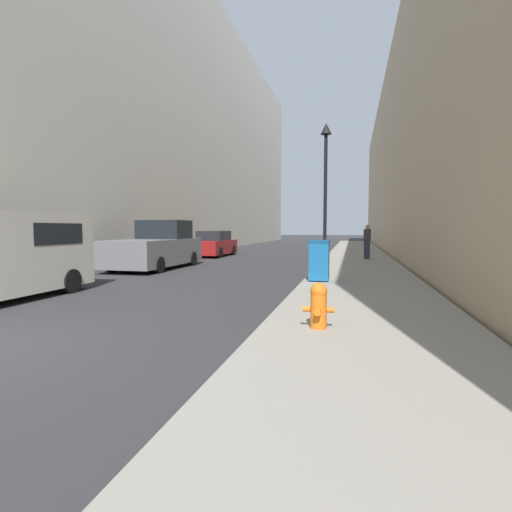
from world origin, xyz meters
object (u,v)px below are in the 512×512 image
trash_bin (319,260)px  lamppost (326,176)px  pedestrian_on_sidewalk (367,242)px  pickup_truck (157,248)px  fire_hydrant (319,304)px  parked_sedan_near (214,244)px

trash_bin → lamppost: lamppost is taller
lamppost → pedestrian_on_sidewalk: bearing=68.2°
lamppost → pickup_truck: lamppost is taller
lamppost → pickup_truck: (-7.09, -1.15, -2.99)m
pedestrian_on_sidewalk → trash_bin: bearing=-100.3°
fire_hydrant → pickup_truck: size_ratio=0.14×
pickup_truck → parked_sedan_near: size_ratio=1.21×
lamppost → parked_sedan_near: bearing=138.0°
trash_bin → pickup_truck: size_ratio=0.23×
fire_hydrant → lamppost: bearing=93.3°
lamppost → parked_sedan_near: (-7.19, 6.47, -3.14)m
parked_sedan_near → fire_hydrant: bearing=-65.3°
lamppost → parked_sedan_near: 10.17m
pedestrian_on_sidewalk → fire_hydrant: bearing=-94.7°
fire_hydrant → trash_bin: bearing=94.5°
trash_bin → lamppost: (-0.16, 4.75, 3.11)m
trash_bin → parked_sedan_near: bearing=123.2°
trash_bin → lamppost: 5.68m
lamppost → pedestrian_on_sidewalk: (1.87, 4.66, -2.84)m
lamppost → pickup_truck: size_ratio=1.11×
trash_bin → pedestrian_on_sidewalk: pedestrian_on_sidewalk is taller
trash_bin → pickup_truck: bearing=153.6°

